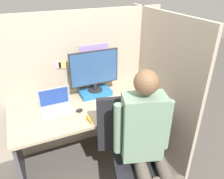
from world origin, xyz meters
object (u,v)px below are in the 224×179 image
at_px(paper_box, 95,92).
at_px(carrot_toy, 90,121).
at_px(stapler, 150,95).
at_px(office_chair, 132,152).
at_px(person, 147,139).
at_px(monitor, 94,70).
at_px(laptop, 56,106).

height_order(paper_box, carrot_toy, paper_box).
distance_m(paper_box, stapler, 0.63).
bearing_deg(carrot_toy, office_chair, -49.40).
xyz_separation_m(stapler, person, (-0.46, -0.66, 0.04)).
xyz_separation_m(paper_box, stapler, (0.56, -0.30, -0.01)).
xyz_separation_m(paper_box, person, (0.10, -0.97, 0.03)).
bearing_deg(carrot_toy, monitor, 64.66).
bearing_deg(paper_box, person, -84.26).
height_order(laptop, person, person).
bearing_deg(monitor, stapler, -28.90).
relative_size(stapler, person, 0.09).
height_order(laptop, stapler, laptop).
height_order(laptop, carrot_toy, laptop).
relative_size(paper_box, carrot_toy, 2.35).
height_order(monitor, stapler, monitor).
height_order(monitor, office_chair, monitor).
bearing_deg(carrot_toy, laptop, 125.96).
height_order(stapler, person, person).
xyz_separation_m(laptop, office_chair, (0.53, -0.67, -0.24)).
xyz_separation_m(paper_box, monitor, (-0.00, 0.00, 0.29)).
xyz_separation_m(monitor, person, (0.10, -0.97, -0.25)).
height_order(paper_box, monitor, monitor).
xyz_separation_m(paper_box, office_chair, (0.05, -0.81, -0.23)).
distance_m(paper_box, person, 0.97).
relative_size(paper_box, stapler, 2.92).
relative_size(paper_box, person, 0.25).
distance_m(laptop, carrot_toy, 0.43).
xyz_separation_m(stapler, office_chair, (-0.51, -0.51, -0.22)).
relative_size(paper_box, office_chair, 0.34).
distance_m(monitor, office_chair, 0.96).
relative_size(laptop, person, 0.24).
bearing_deg(carrot_toy, person, -55.90).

